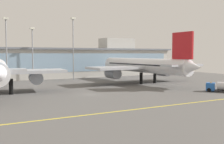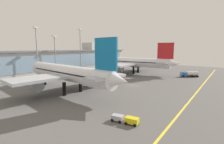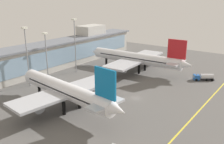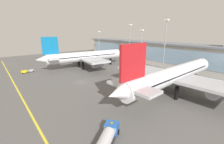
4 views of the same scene
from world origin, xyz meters
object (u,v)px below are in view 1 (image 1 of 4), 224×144
Objects in this scene: fuel_tanker_truck at (222,87)px; apron_light_mast_far_east at (6,40)px; apron_light_mast_west at (73,40)px; apron_light_mast_east at (32,46)px; airliner_near_right at (143,66)px.

apron_light_mast_far_east is (-49.97, 55.28, 14.30)m from fuel_tanker_truck.
apron_light_mast_east is at bearing 175.47° from apron_light_mast_west.
apron_light_mast_west reaches higher than apron_light_mast_far_east.
apron_light_mast_far_east is at bearing 59.03° from airliner_near_right.
apron_light_mast_west is 16.49m from apron_light_mast_east.
apron_light_mast_west is at bearing 36.91° from airliner_near_right.
apron_light_mast_far_east is (-9.52, 0.06, 1.81)m from apron_light_mast_east.
fuel_tanker_truck is 0.42× the size of apron_light_mast_east.
apron_light_mast_far_east is at bearing 6.30° from fuel_tanker_truck.
fuel_tanker_truck is (5.49, -31.10, -4.91)m from airliner_near_right.
apron_light_mast_west is (-24.22, 53.93, 15.08)m from fuel_tanker_truck.
apron_light_mast_far_east reaches higher than apron_light_mast_east.
apron_light_mast_east is at bearing 0.41° from fuel_tanker_truck.
fuel_tanker_truck is at bearing -172.44° from airliner_near_right.
apron_light_mast_west is 25.80m from apron_light_mast_far_east.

